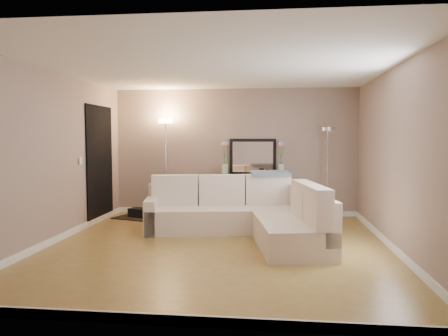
# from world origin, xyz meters

# --- Properties ---
(floor) EXTENTS (5.00, 5.50, 0.01)m
(floor) POSITION_xyz_m (0.00, 0.00, -0.01)
(floor) COLOR olive
(floor) RESTS_ON ground
(ceiling) EXTENTS (5.00, 5.50, 0.01)m
(ceiling) POSITION_xyz_m (0.00, 0.00, 2.60)
(ceiling) COLOR white
(ceiling) RESTS_ON ground
(wall_back) EXTENTS (5.00, 0.02, 2.60)m
(wall_back) POSITION_xyz_m (0.00, 2.76, 1.30)
(wall_back) COLOR gray
(wall_back) RESTS_ON ground
(wall_front) EXTENTS (5.00, 0.02, 2.60)m
(wall_front) POSITION_xyz_m (0.00, -2.76, 1.30)
(wall_front) COLOR gray
(wall_front) RESTS_ON ground
(wall_left) EXTENTS (0.02, 5.50, 2.60)m
(wall_left) POSITION_xyz_m (-2.51, 0.00, 1.30)
(wall_left) COLOR gray
(wall_left) RESTS_ON ground
(wall_right) EXTENTS (0.02, 5.50, 2.60)m
(wall_right) POSITION_xyz_m (2.51, 0.00, 1.30)
(wall_right) COLOR gray
(wall_right) RESTS_ON ground
(baseboard_back) EXTENTS (5.00, 0.03, 0.10)m
(baseboard_back) POSITION_xyz_m (0.00, 2.73, 0.05)
(baseboard_back) COLOR white
(baseboard_back) RESTS_ON ground
(baseboard_front) EXTENTS (5.00, 0.03, 0.10)m
(baseboard_front) POSITION_xyz_m (0.00, -2.73, 0.05)
(baseboard_front) COLOR white
(baseboard_front) RESTS_ON ground
(baseboard_left) EXTENTS (0.03, 5.50, 0.10)m
(baseboard_left) POSITION_xyz_m (-2.48, 0.00, 0.05)
(baseboard_left) COLOR white
(baseboard_left) RESTS_ON ground
(baseboard_right) EXTENTS (0.03, 5.50, 0.10)m
(baseboard_right) POSITION_xyz_m (2.48, 0.00, 0.05)
(baseboard_right) COLOR white
(baseboard_right) RESTS_ON ground
(doorway) EXTENTS (0.02, 1.20, 2.20)m
(doorway) POSITION_xyz_m (-2.48, 1.70, 1.10)
(doorway) COLOR black
(doorway) RESTS_ON ground
(switch_plate) EXTENTS (0.02, 0.08, 0.12)m
(switch_plate) POSITION_xyz_m (-2.48, 0.85, 1.20)
(switch_plate) COLOR white
(switch_plate) RESTS_ON ground
(sectional_sofa) EXTENTS (3.08, 2.69, 0.94)m
(sectional_sofa) POSITION_xyz_m (0.40, 0.77, 0.35)
(sectional_sofa) COLOR beige
(sectional_sofa) RESTS_ON floor
(throw_blanket) EXTENTS (0.75, 0.53, 0.09)m
(throw_blanket) POSITION_xyz_m (0.75, 1.50, 0.96)
(throw_blanket) COLOR slate
(throw_blanket) RESTS_ON sectional_sofa
(console_table) EXTENTS (1.36, 0.43, 0.83)m
(console_table) POSITION_xyz_m (0.31, 2.54, 0.47)
(console_table) COLOR black
(console_table) RESTS_ON floor
(leaning_mirror) EXTENTS (0.95, 0.09, 0.75)m
(leaning_mirror) POSITION_xyz_m (0.38, 2.72, 1.20)
(leaning_mirror) COLOR black
(leaning_mirror) RESTS_ON console_table
(table_decor) EXTENTS (0.57, 0.13, 0.13)m
(table_decor) POSITION_xyz_m (0.39, 2.51, 0.85)
(table_decor) COLOR orange
(table_decor) RESTS_ON console_table
(flower_vase_left) EXTENTS (0.16, 0.13, 0.71)m
(flower_vase_left) POSITION_xyz_m (-0.18, 2.52, 1.12)
(flower_vase_left) COLOR silver
(flower_vase_left) RESTS_ON console_table
(flower_vase_right) EXTENTS (0.16, 0.13, 0.71)m
(flower_vase_right) POSITION_xyz_m (0.96, 2.58, 1.12)
(flower_vase_right) COLOR silver
(flower_vase_right) RESTS_ON console_table
(floor_lamp_lit) EXTENTS (0.35, 0.35, 1.98)m
(floor_lamp_lit) POSITION_xyz_m (-1.40, 2.50, 1.40)
(floor_lamp_lit) COLOR silver
(floor_lamp_lit) RESTS_ON floor
(floor_lamp_unlit) EXTENTS (0.27, 0.27, 1.80)m
(floor_lamp_unlit) POSITION_xyz_m (1.85, 2.40, 1.27)
(floor_lamp_unlit) COLOR silver
(floor_lamp_unlit) RESTS_ON floor
(charcoal_rug) EXTENTS (1.53, 1.32, 0.02)m
(charcoal_rug) POSITION_xyz_m (-1.62, 2.18, 0.01)
(charcoal_rug) COLOR black
(charcoal_rug) RESTS_ON floor
(black_bag) EXTENTS (0.43, 0.36, 0.24)m
(black_bag) POSITION_xyz_m (-1.87, 2.13, 0.07)
(black_bag) COLOR black
(black_bag) RESTS_ON charcoal_rug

